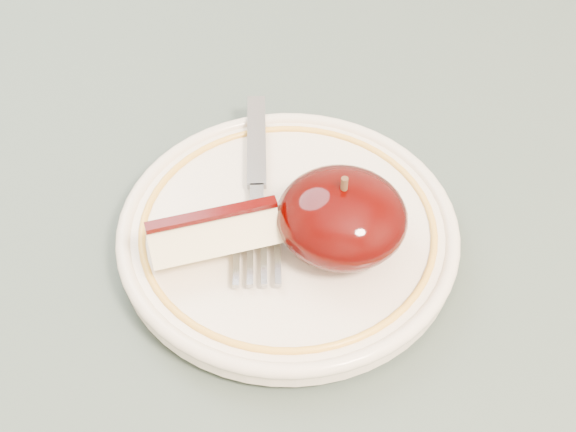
% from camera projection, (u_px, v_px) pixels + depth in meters
% --- Properties ---
extents(table, '(0.90, 0.90, 0.75)m').
position_uv_depth(table, '(252.00, 352.00, 0.54)').
color(table, brown).
rests_on(table, ground).
extents(plate, '(0.20, 0.20, 0.02)m').
position_uv_depth(plate, '(288.00, 232.00, 0.48)').
color(plate, beige).
rests_on(plate, table).
extents(apple_half, '(0.07, 0.07, 0.05)m').
position_uv_depth(apple_half, '(342.00, 217.00, 0.45)').
color(apple_half, black).
rests_on(apple_half, plate).
extents(apple_wedge, '(0.08, 0.06, 0.04)m').
position_uv_depth(apple_wedge, '(214.00, 235.00, 0.45)').
color(apple_wedge, beige).
rests_on(apple_wedge, plate).
extents(fork, '(0.06, 0.16, 0.00)m').
position_uv_depth(fork, '(257.00, 188.00, 0.49)').
color(fork, gray).
rests_on(fork, plate).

